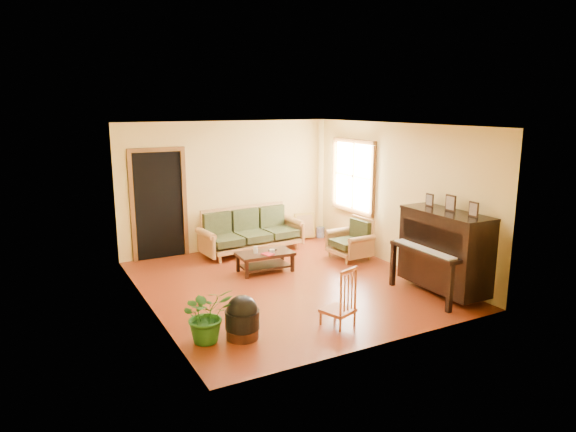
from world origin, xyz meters
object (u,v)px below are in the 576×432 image
coffee_table (265,262)px  piano (445,253)px  armchair (350,239)px  footstool (242,322)px  potted_plant (207,314)px  red_chair (338,296)px  sofa (252,230)px  ceramic_crock (320,232)px

coffee_table → piano: (2.02, -2.27, 0.48)m
armchair → footstool: bearing=-147.7°
piano → potted_plant: size_ratio=2.08×
red_chair → piano: bearing=-13.5°
coffee_table → potted_plant: potted_plant is taller
sofa → armchair: (1.47, -1.29, -0.06)m
armchair → ceramic_crock: size_ratio=3.42×
piano → potted_plant: 3.86m
armchair → potted_plant: armchair is taller
footstool → red_chair: (1.29, -0.23, 0.20)m
ceramic_crock → coffee_table: bearing=-143.3°
coffee_table → red_chair: (-0.11, -2.49, 0.23)m
coffee_table → armchair: bearing=-1.3°
footstool → red_chair: 1.33m
ceramic_crock → potted_plant: 5.45m
sofa → footstool: size_ratio=4.72×
coffee_table → red_chair: red_chair is taller
piano → red_chair: 2.15m
coffee_table → red_chair: bearing=-92.6°
armchair → footstool: (-3.19, -2.22, -0.18)m
coffee_table → armchair: (1.78, -0.04, 0.21)m
red_chair → ceramic_crock: (2.25, 4.09, -0.29)m
potted_plant → footstool: bearing=-16.0°
red_chair → ceramic_crock: 4.67m
coffee_table → potted_plant: bearing=-130.6°
armchair → potted_plant: (-3.61, -2.10, -0.03)m
coffee_table → ceramic_crock: coffee_table is taller
sofa → ceramic_crock: size_ratio=9.10×
piano → armchair: bearing=97.0°
potted_plant → armchair: bearing=30.1°
piano → red_chair: size_ratio=1.82×
piano → footstool: (-3.42, 0.01, -0.45)m
sofa → footstool: 3.92m
footstool → ceramic_crock: (3.54, 3.85, -0.10)m
coffee_table → footstool: size_ratio=2.22×
sofa → ceramic_crock: (1.82, 0.35, -0.33)m
footstool → piano: bearing=-0.2°
red_chair → coffee_table: bearing=67.9°
footstool → red_chair: size_ratio=0.54×
footstool → potted_plant: 0.46m
piano → red_chair: bearing=-173.1°
potted_plant → sofa: bearing=57.7°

